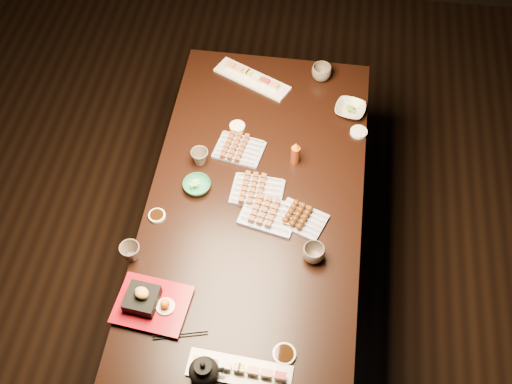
# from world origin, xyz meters

# --- Properties ---
(ground) EXTENTS (5.00, 5.00, 0.00)m
(ground) POSITION_xyz_m (0.00, 0.00, 0.00)
(ground) COLOR black
(ground) RESTS_ON ground
(dining_table) EXTENTS (1.21, 1.93, 0.75)m
(dining_table) POSITION_xyz_m (0.12, 0.04, 0.38)
(dining_table) COLOR black
(dining_table) RESTS_ON ground
(sushi_platter_near) EXTENTS (0.38, 0.12, 0.05)m
(sushi_platter_near) POSITION_xyz_m (0.16, -0.68, 0.77)
(sushi_platter_near) COLOR white
(sushi_platter_near) RESTS_ON dining_table
(sushi_platter_far) EXTENTS (0.39, 0.26, 0.05)m
(sushi_platter_far) POSITION_xyz_m (0.00, 0.76, 0.77)
(sushi_platter_far) COLOR white
(sushi_platter_far) RESTS_ON dining_table
(yakitori_plate_center) EXTENTS (0.22, 0.17, 0.06)m
(yakitori_plate_center) POSITION_xyz_m (0.12, 0.10, 0.78)
(yakitori_plate_center) COLOR #828EB6
(yakitori_plate_center) RESTS_ON dining_table
(yakitori_plate_right) EXTENTS (0.26, 0.21, 0.06)m
(yakitori_plate_right) POSITION_xyz_m (0.18, -0.01, 0.78)
(yakitori_plate_right) COLOR #828EB6
(yakitori_plate_right) RESTS_ON dining_table
(yakitori_plate_left) EXTENTS (0.23, 0.19, 0.05)m
(yakitori_plate_left) POSITION_xyz_m (0.01, 0.31, 0.78)
(yakitori_plate_left) COLOR #828EB6
(yakitori_plate_left) RESTS_ON dining_table
(tsukune_plate) EXTENTS (0.23, 0.20, 0.05)m
(tsukune_plate) POSITION_xyz_m (0.32, -0.01, 0.77)
(tsukune_plate) COLOR #828EB6
(tsukune_plate) RESTS_ON dining_table
(edamame_bowl_green) EXTENTS (0.16, 0.16, 0.04)m
(edamame_bowl_green) POSITION_xyz_m (-0.14, 0.09, 0.77)
(edamame_bowl_green) COLOR #287B52
(edamame_bowl_green) RESTS_ON dining_table
(edamame_bowl_cream) EXTENTS (0.16, 0.16, 0.03)m
(edamame_bowl_cream) POSITION_xyz_m (0.48, 0.62, 0.77)
(edamame_bowl_cream) COLOR beige
(edamame_bowl_cream) RESTS_ON dining_table
(tempura_tray) EXTENTS (0.29, 0.24, 0.10)m
(tempura_tray) POSITION_xyz_m (-0.20, -0.48, 0.80)
(tempura_tray) COLOR black
(tempura_tray) RESTS_ON dining_table
(teacup_near_left) EXTENTS (0.10, 0.10, 0.08)m
(teacup_near_left) POSITION_xyz_m (-0.33, -0.28, 0.79)
(teacup_near_left) COLOR brown
(teacup_near_left) RESTS_ON dining_table
(teacup_mid_right) EXTENTS (0.11, 0.11, 0.07)m
(teacup_mid_right) POSITION_xyz_m (0.38, -0.18, 0.79)
(teacup_mid_right) COLOR brown
(teacup_mid_right) RESTS_ON dining_table
(teacup_far_left) EXTENTS (0.09, 0.09, 0.07)m
(teacup_far_left) POSITION_xyz_m (-0.15, 0.23, 0.79)
(teacup_far_left) COLOR brown
(teacup_far_left) RESTS_ON dining_table
(teacup_far_right) EXTENTS (0.13, 0.13, 0.08)m
(teacup_far_right) POSITION_xyz_m (0.33, 0.82, 0.79)
(teacup_far_right) COLOR brown
(teacup_far_right) RESTS_ON dining_table
(teapot) EXTENTS (0.14, 0.14, 0.11)m
(teapot) POSITION_xyz_m (0.04, -0.71, 0.80)
(teapot) COLOR black
(teapot) RESTS_ON dining_table
(condiment_bottle) EXTENTS (0.05, 0.05, 0.12)m
(condiment_bottle) POSITION_xyz_m (0.26, 0.29, 0.81)
(condiment_bottle) COLOR maroon
(condiment_bottle) RESTS_ON dining_table
(sauce_dish_west) EXTENTS (0.08, 0.08, 0.01)m
(sauce_dish_west) POSITION_xyz_m (-0.27, -0.08, 0.76)
(sauce_dish_west) COLOR white
(sauce_dish_west) RESTS_ON dining_table
(sauce_dish_east) EXTENTS (0.09, 0.09, 0.01)m
(sauce_dish_east) POSITION_xyz_m (0.53, 0.49, 0.76)
(sauce_dish_east) COLOR white
(sauce_dish_east) RESTS_ON dining_table
(sauce_dish_se) EXTENTS (0.10, 0.10, 0.01)m
(sauce_dish_se) POSITION_xyz_m (0.31, -0.60, 0.76)
(sauce_dish_se) COLOR white
(sauce_dish_se) RESTS_ON dining_table
(sauce_dish_nw) EXTENTS (0.10, 0.10, 0.01)m
(sauce_dish_nw) POSITION_xyz_m (-0.02, 0.45, 0.76)
(sauce_dish_nw) COLOR white
(sauce_dish_nw) RESTS_ON dining_table
(chopsticks_near) EXTENTS (0.20, 0.07, 0.01)m
(chopsticks_near) POSITION_xyz_m (-0.07, -0.58, 0.75)
(chopsticks_near) COLOR black
(chopsticks_near) RESTS_ON dining_table
(chopsticks_se) EXTENTS (0.23, 0.05, 0.01)m
(chopsticks_se) POSITION_xyz_m (0.21, -0.69, 0.75)
(chopsticks_se) COLOR black
(chopsticks_se) RESTS_ON dining_table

